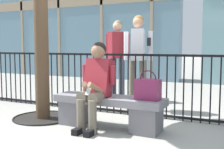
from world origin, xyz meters
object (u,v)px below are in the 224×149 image
Objects in this scene: handbag_on_bench at (148,89)px; stone_bench at (109,109)px; seated_person_with_phone at (96,83)px; bystander_at_railing at (138,55)px; bystander_further_back at (117,53)px.

stone_bench is at bearing 179.01° from handbag_on_bench.
handbag_on_bench is (0.58, -0.01, 0.32)m from stone_bench.
handbag_on_bench reaches higher than stone_bench.
bystander_at_railing reaches higher than seated_person_with_phone.
bystander_further_back is at bearing 124.24° from handbag_on_bench.
handbag_on_bench is at bearing -0.99° from stone_bench.
stone_bench is 1.52m from bystander_at_railing.
bystander_at_railing is 1.07m from bystander_further_back.
bystander_at_railing is at bearing 87.81° from seated_person_with_phone.
seated_person_with_phone is 2.35m from bystander_further_back.
bystander_further_back is (-0.84, 2.08, 0.73)m from stone_bench.
bystander_at_railing reaches higher than stone_bench.
stone_bench is 0.94× the size of bystander_at_railing.
handbag_on_bench is at bearing 9.39° from seated_person_with_phone.
bystander_at_railing is at bearing 116.28° from handbag_on_bench.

